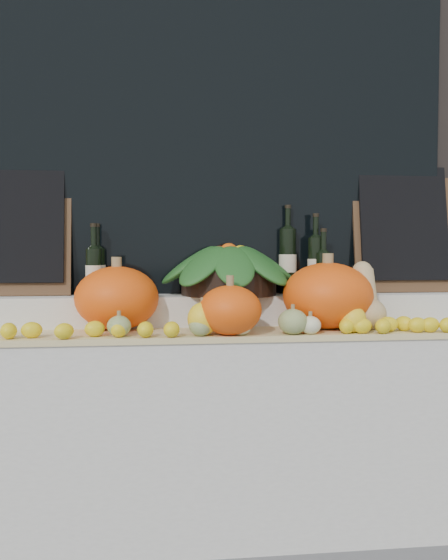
% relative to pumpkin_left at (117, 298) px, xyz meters
% --- Properties ---
extents(storefront_facade, '(7.00, 0.94, 4.50)m').
position_rel_pumpkin_left_xyz_m(storefront_facade, '(0.46, 0.73, 1.20)').
color(storefront_facade, beige).
rests_on(storefront_facade, ground).
extents(display_sill, '(2.30, 0.55, 0.88)m').
position_rel_pumpkin_left_xyz_m(display_sill, '(0.46, 0.01, -0.60)').
color(display_sill, silver).
rests_on(display_sill, ground).
extents(rear_tier, '(2.30, 0.25, 0.16)m').
position_rel_pumpkin_left_xyz_m(rear_tier, '(0.46, 0.16, -0.08)').
color(rear_tier, silver).
rests_on(rear_tier, display_sill).
extents(straw_bedding, '(2.10, 0.32, 0.02)m').
position_rel_pumpkin_left_xyz_m(straw_bedding, '(0.46, -0.12, -0.15)').
color(straw_bedding, tan).
rests_on(straw_bedding, display_sill).
extents(pumpkin_left, '(0.40, 0.40, 0.27)m').
position_rel_pumpkin_left_xyz_m(pumpkin_left, '(0.00, 0.00, 0.00)').
color(pumpkin_left, '#FF580D').
rests_on(pumpkin_left, straw_bedding).
extents(pumpkin_right, '(0.42, 0.42, 0.29)m').
position_rel_pumpkin_left_xyz_m(pumpkin_right, '(0.91, -0.07, 0.01)').
color(pumpkin_right, '#FF580D').
rests_on(pumpkin_right, straw_bedding).
extents(pumpkin_center, '(0.34, 0.34, 0.20)m').
position_rel_pumpkin_left_xyz_m(pumpkin_center, '(0.46, -0.22, -0.04)').
color(pumpkin_center, '#FF580D').
rests_on(pumpkin_center, straw_bedding).
extents(butternut_squash, '(0.15, 0.21, 0.29)m').
position_rel_pumpkin_left_xyz_m(butternut_squash, '(1.08, -0.10, -0.02)').
color(butternut_squash, tan).
rests_on(butternut_squash, straw_bedding).
extents(decorative_gourds, '(1.06, 0.14, 0.16)m').
position_rel_pumpkin_left_xyz_m(decorative_gourds, '(0.55, -0.23, -0.08)').
color(decorative_gourds, '#3B681F').
rests_on(decorative_gourds, straw_bedding).
extents(lemon_heap, '(2.20, 0.16, 0.06)m').
position_rel_pumpkin_left_xyz_m(lemon_heap, '(0.46, -0.23, -0.10)').
color(lemon_heap, yellow).
rests_on(lemon_heap, straw_bedding).
extents(produce_bowl, '(0.67, 0.67, 0.25)m').
position_rel_pumpkin_left_xyz_m(produce_bowl, '(0.50, 0.14, 0.12)').
color(produce_bowl, black).
rests_on(produce_bowl, rear_tier).
extents(wine_bottle_far_left, '(0.08, 0.08, 0.33)m').
position_rel_pumpkin_left_xyz_m(wine_bottle_far_left, '(-0.11, 0.14, 0.11)').
color(wine_bottle_far_left, black).
rests_on(wine_bottle_far_left, rear_tier).
extents(wine_bottle_near_left, '(0.08, 0.08, 0.33)m').
position_rel_pumpkin_left_xyz_m(wine_bottle_near_left, '(-0.10, 0.18, 0.11)').
color(wine_bottle_near_left, black).
rests_on(wine_bottle_near_left, rear_tier).
extents(wine_bottle_tall, '(0.08, 0.08, 0.42)m').
position_rel_pumpkin_left_xyz_m(wine_bottle_tall, '(0.80, 0.21, 0.16)').
color(wine_bottle_tall, black).
rests_on(wine_bottle_tall, rear_tier).
extents(wine_bottle_near_right, '(0.08, 0.08, 0.38)m').
position_rel_pumpkin_left_xyz_m(wine_bottle_near_right, '(0.92, 0.17, 0.14)').
color(wine_bottle_near_right, black).
rests_on(wine_bottle_near_right, rear_tier).
extents(wine_bottle_far_right, '(0.08, 0.08, 0.31)m').
position_rel_pumpkin_left_xyz_m(wine_bottle_far_right, '(0.95, 0.13, 0.10)').
color(wine_bottle_far_right, black).
rests_on(wine_bottle_far_right, rear_tier).
extents(chalkboard_left, '(0.50, 0.13, 0.61)m').
position_rel_pumpkin_left_xyz_m(chalkboard_left, '(-0.46, 0.22, 0.32)').
color(chalkboard_left, '#4C331E').
rests_on(chalkboard_left, rear_tier).
extents(chalkboard_right, '(0.50, 0.13, 0.61)m').
position_rel_pumpkin_left_xyz_m(chalkboard_right, '(1.38, 0.22, 0.32)').
color(chalkboard_right, '#4C331E').
rests_on(chalkboard_right, rear_tier).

